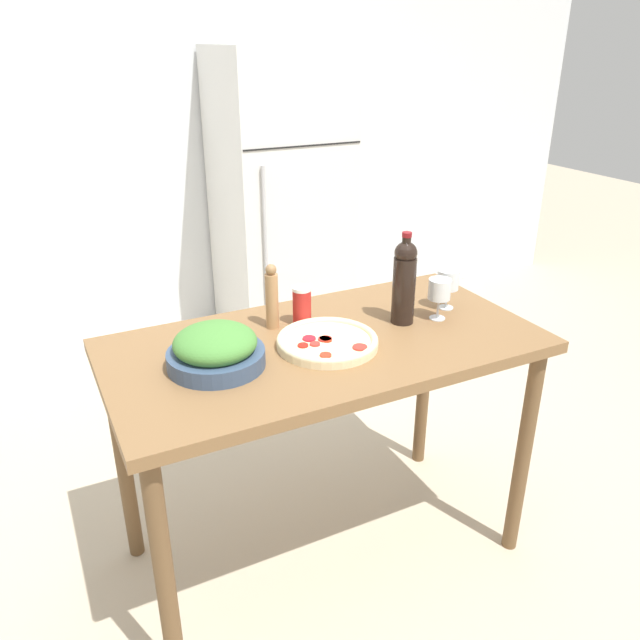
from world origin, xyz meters
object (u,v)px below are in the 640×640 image
wine_glass_near (439,291)px  homemade_pizza (327,341)px  wine_glass_far (448,281)px  salt_canister (302,306)px  wine_bottle (404,280)px  salad_bowl (216,349)px  pepper_mill (272,297)px  refrigerator (281,204)px

wine_glass_near → homemade_pizza: size_ratio=0.45×
wine_glass_far → salt_canister: wine_glass_far is taller
wine_bottle → salad_bowl: size_ratio=1.10×
wine_bottle → homemade_pizza: 0.36m
pepper_mill → salad_bowl: (-0.26, -0.19, -0.05)m
wine_glass_near → salt_canister: (-0.46, 0.17, -0.04)m
refrigerator → wine_glass_far: bearing=-93.1°
refrigerator → wine_glass_near: size_ratio=12.00×
wine_glass_near → pepper_mill: pepper_mill is taller
salt_canister → homemade_pizza: bearing=-89.8°
wine_glass_far → pepper_mill: (-0.64, 0.13, 0.00)m
pepper_mill → wine_bottle: bearing=-21.0°
wine_bottle → homemade_pizza: size_ratio=0.99×
wine_glass_near → wine_bottle: bearing=165.6°
wine_glass_far → pepper_mill: size_ratio=0.65×
refrigerator → wine_bottle: refrigerator is taller
pepper_mill → salt_canister: bearing=-13.3°
salad_bowl → homemade_pizza: 0.37m
pepper_mill → salad_bowl: pepper_mill is taller
wine_bottle → wine_glass_far: size_ratio=2.19×
wine_glass_far → homemade_pizza: bearing=-171.2°
pepper_mill → homemade_pizza: size_ratio=0.70×
wine_glass_near → wine_glass_far: (0.09, 0.06, 0.00)m
wine_glass_far → homemade_pizza: size_ratio=0.45×
salad_bowl → salt_canister: bearing=24.0°
refrigerator → pepper_mill: refrigerator is taller
wine_glass_near → pepper_mill: size_ratio=0.65×
wine_glass_near → homemade_pizza: wine_glass_near is taller
wine_glass_far → salad_bowl: size_ratio=0.50×
salad_bowl → homemade_pizza: (0.37, -0.03, -0.04)m
wine_glass_near → wine_glass_far: 0.11m
refrigerator → homemade_pizza: refrigerator is taller
wine_glass_far → pepper_mill: 0.66m
wine_bottle → pepper_mill: wine_bottle is taller
refrigerator → pepper_mill: size_ratio=7.79×
wine_glass_near → salt_canister: size_ratio=1.07×
salad_bowl → wine_glass_near: bearing=-0.7°
salt_canister → refrigerator: bearing=69.1°
wine_glass_near → refrigerator: bearing=84.3°
wine_glass_far → salt_canister: bearing=168.6°
refrigerator → wine_glass_near: (-0.18, -1.85, 0.11)m
pepper_mill → salad_bowl: bearing=-144.7°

